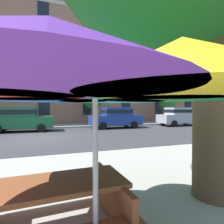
{
  "coord_description": "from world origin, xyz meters",
  "views": [
    {
      "loc": [
        0.63,
        -10.86,
        1.7
      ],
      "look_at": [
        5.46,
        3.2,
        1.4
      ],
      "focal_mm": 28.82,
      "sensor_mm": 36.0,
      "label": 1
    }
  ],
  "objects_px": {
    "street_tree_middle": "(92,97)",
    "picnic_table": "(54,204)",
    "sedan_green": "(21,119)",
    "street_tree_right": "(167,102)",
    "sedan_blue": "(116,117)",
    "patio_umbrella": "(95,78)",
    "sedan_silver": "(180,116)"
  },
  "relations": [
    {
      "from": "street_tree_middle",
      "to": "picnic_table",
      "type": "bearing_deg",
      "value": -104.28
    },
    {
      "from": "sedan_green",
      "to": "picnic_table",
      "type": "relative_size",
      "value": 2.36
    },
    {
      "from": "street_tree_right",
      "to": "picnic_table",
      "type": "relative_size",
      "value": 1.99
    },
    {
      "from": "picnic_table",
      "to": "sedan_blue",
      "type": "bearing_deg",
      "value": 66.44
    },
    {
      "from": "patio_umbrella",
      "to": "picnic_table",
      "type": "relative_size",
      "value": 1.84
    },
    {
      "from": "sedan_green",
      "to": "sedan_silver",
      "type": "relative_size",
      "value": 1.0
    },
    {
      "from": "sedan_silver",
      "to": "patio_umbrella",
      "type": "relative_size",
      "value": 1.28
    },
    {
      "from": "sedan_blue",
      "to": "street_tree_middle",
      "type": "xyz_separation_m",
      "value": [
        -1.47,
        2.91,
        1.92
      ]
    },
    {
      "from": "street_tree_middle",
      "to": "sedan_green",
      "type": "bearing_deg",
      "value": -153.87
    },
    {
      "from": "sedan_green",
      "to": "patio_umbrella",
      "type": "height_order",
      "value": "patio_umbrella"
    },
    {
      "from": "sedan_blue",
      "to": "street_tree_right",
      "type": "bearing_deg",
      "value": 22.67
    },
    {
      "from": "street_tree_right",
      "to": "patio_umbrella",
      "type": "bearing_deg",
      "value": -128.05
    },
    {
      "from": "sedan_silver",
      "to": "street_tree_middle",
      "type": "distance_m",
      "value": 8.88
    },
    {
      "from": "sedan_blue",
      "to": "street_tree_right",
      "type": "height_order",
      "value": "street_tree_right"
    },
    {
      "from": "sedan_silver",
      "to": "street_tree_middle",
      "type": "bearing_deg",
      "value": 160.38
    },
    {
      "from": "sedan_green",
      "to": "sedan_blue",
      "type": "height_order",
      "value": "same"
    },
    {
      "from": "sedan_silver",
      "to": "street_tree_middle",
      "type": "xyz_separation_m",
      "value": [
        -8.16,
        2.91,
        1.92
      ]
    },
    {
      "from": "sedan_blue",
      "to": "street_tree_right",
      "type": "distance_m",
      "value": 8.24
    },
    {
      "from": "sedan_silver",
      "to": "patio_umbrella",
      "type": "distance_m",
      "value": 17.23
    },
    {
      "from": "sedan_silver",
      "to": "street_tree_right",
      "type": "bearing_deg",
      "value": 75.89
    },
    {
      "from": "street_tree_middle",
      "to": "patio_umbrella",
      "type": "height_order",
      "value": "street_tree_middle"
    },
    {
      "from": "street_tree_middle",
      "to": "street_tree_right",
      "type": "relative_size",
      "value": 1.09
    },
    {
      "from": "sedan_green",
      "to": "street_tree_middle",
      "type": "distance_m",
      "value": 6.88
    },
    {
      "from": "street_tree_right",
      "to": "patio_umbrella",
      "type": "height_order",
      "value": "street_tree_right"
    },
    {
      "from": "sedan_green",
      "to": "sedan_blue",
      "type": "relative_size",
      "value": 1.0
    },
    {
      "from": "sedan_blue",
      "to": "sedan_silver",
      "type": "distance_m",
      "value": 6.69
    },
    {
      "from": "street_tree_middle",
      "to": "patio_umbrella",
      "type": "xyz_separation_m",
      "value": [
        -3.43,
        -15.61,
        -0.85
      ]
    },
    {
      "from": "street_tree_right",
      "to": "patio_umbrella",
      "type": "xyz_separation_m",
      "value": [
        -12.38,
        -15.82,
        -0.47
      ]
    },
    {
      "from": "sedan_blue",
      "to": "picnic_table",
      "type": "relative_size",
      "value": 2.36
    },
    {
      "from": "sedan_green",
      "to": "sedan_silver",
      "type": "bearing_deg",
      "value": 0.0
    },
    {
      "from": "sedan_silver",
      "to": "sedan_blue",
      "type": "bearing_deg",
      "value": 180.0
    },
    {
      "from": "sedan_blue",
      "to": "patio_umbrella",
      "type": "bearing_deg",
      "value": -111.13
    }
  ]
}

